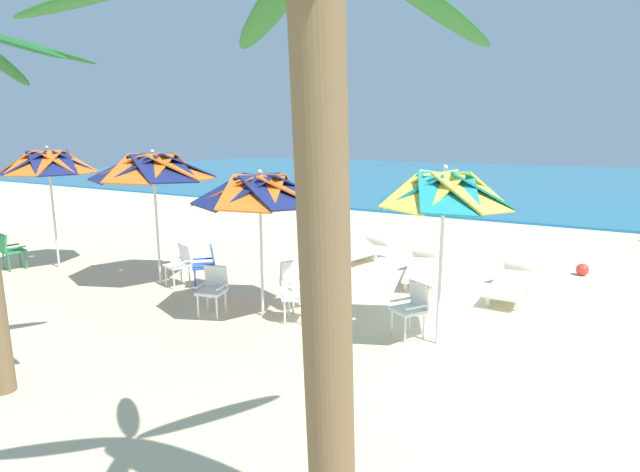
# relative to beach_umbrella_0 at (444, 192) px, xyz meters

# --- Properties ---
(ground_plane) EXTENTS (80.00, 80.00, 0.00)m
(ground_plane) POSITION_rel_beach_umbrella_0_xyz_m (0.13, 2.25, -2.32)
(ground_plane) COLOR beige
(sea) EXTENTS (80.00, 36.00, 0.10)m
(sea) POSITION_rel_beach_umbrella_0_xyz_m (0.13, 29.59, -2.27)
(sea) COLOR teal
(sea) RESTS_ON ground
(surf_foam) EXTENTS (80.00, 0.70, 0.01)m
(surf_foam) POSITION_rel_beach_umbrella_0_xyz_m (0.13, 11.29, -2.31)
(surf_foam) COLOR white
(surf_foam) RESTS_ON ground
(beach_umbrella_0) EXTENTS (2.00, 2.00, 2.70)m
(beach_umbrella_0) POSITION_rel_beach_umbrella_0_xyz_m (0.00, 0.00, 0.00)
(beach_umbrella_0) COLOR silver
(beach_umbrella_0) RESTS_ON ground
(plastic_chair_0) EXTENTS (0.61, 0.62, 0.87)m
(plastic_chair_0) POSITION_rel_beach_umbrella_0_xyz_m (-0.45, 0.07, -1.82)
(plastic_chair_0) COLOR white
(plastic_chair_0) RESTS_ON ground
(beach_umbrella_1) EXTENTS (2.29, 2.29, 2.55)m
(beach_umbrella_1) POSITION_rel_beach_umbrella_0_xyz_m (-3.01, -0.36, -0.12)
(beach_umbrella_1) COLOR silver
(beach_umbrella_1) RESTS_ON ground
(plastic_chair_1) EXTENTS (0.61, 0.59, 0.87)m
(plastic_chair_1) POSITION_rel_beach_umbrella_0_xyz_m (-2.76, 0.27, -1.82)
(plastic_chair_1) COLOR white
(plastic_chair_1) RESTS_ON ground
(plastic_chair_2) EXTENTS (0.59, 0.57, 0.87)m
(plastic_chair_2) POSITION_rel_beach_umbrella_0_xyz_m (-2.40, -0.32, -1.82)
(plastic_chair_2) COLOR white
(plastic_chair_2) RESTS_ON ground
(plastic_chair_3) EXTENTS (0.54, 0.57, 0.87)m
(plastic_chair_3) POSITION_rel_beach_umbrella_0_xyz_m (-3.79, -0.74, -1.82)
(plastic_chair_3) COLOR white
(plastic_chair_3) RESTS_ON ground
(beach_umbrella_2) EXTENTS (2.52, 2.52, 2.83)m
(beach_umbrella_2) POSITION_rel_beach_umbrella_0_xyz_m (-6.05, 0.11, 0.13)
(beach_umbrella_2) COLOR silver
(beach_umbrella_2) RESTS_ON ground
(plastic_chair_4) EXTENTS (0.55, 0.57, 0.87)m
(plastic_chair_4) POSITION_rel_beach_umbrella_0_xyz_m (-5.58, 0.23, -1.82)
(plastic_chair_4) COLOR white
(plastic_chair_4) RESTS_ON ground
(plastic_chair_5) EXTENTS (0.63, 0.63, 0.87)m
(plastic_chair_5) POSITION_rel_beach_umbrella_0_xyz_m (-5.05, 0.46, -1.82)
(plastic_chair_5) COLOR blue
(plastic_chair_5) RESTS_ON ground
(beach_umbrella_3) EXTENTS (2.13, 2.13, 2.87)m
(beach_umbrella_3) POSITION_rel_beach_umbrella_0_xyz_m (-9.21, -0.15, 0.15)
(beach_umbrella_3) COLOR silver
(beach_umbrella_3) RESTS_ON ground
(plastic_chair_6) EXTENTS (0.51, 0.54, 0.87)m
(plastic_chair_6) POSITION_rel_beach_umbrella_0_xyz_m (-9.93, -0.85, -1.82)
(plastic_chair_6) COLOR #2D8C4C
(plastic_chair_6) RESTS_ON ground
(sun_lounger_0) EXTENTS (0.65, 2.15, 0.62)m
(sun_lounger_0) POSITION_rel_beach_umbrella_0_xyz_m (0.55, 2.96, -2.04)
(sun_lounger_0) COLOR white
(sun_lounger_0) RESTS_ON ground
(sun_lounger_1) EXTENTS (1.13, 2.23, 0.62)m
(sun_lounger_1) POSITION_rel_beach_umbrella_0_xyz_m (-1.30, 3.10, -2.04)
(sun_lounger_1) COLOR white
(sun_lounger_1) RESTS_ON ground
(sun_lounger_2) EXTENTS (1.09, 2.23, 0.62)m
(sun_lounger_2) POSITION_rel_beach_umbrella_0_xyz_m (-3.19, 3.76, -2.04)
(sun_lounger_2) COLOR white
(sun_lounger_2) RESTS_ON ground
(palm_tree_0) EXTENTS (2.95, 3.05, 4.27)m
(palm_tree_0) POSITION_rel_beach_umbrella_0_xyz_m (0.59, -4.49, 0.27)
(palm_tree_0) COLOR brown
(palm_tree_0) RESTS_ON ground
(beach_ball) EXTENTS (0.27, 0.27, 0.27)m
(beach_ball) POSITION_rel_beach_umbrella_0_xyz_m (1.70, 5.33, -2.18)
(beach_ball) COLOR red
(beach_ball) RESTS_ON ground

